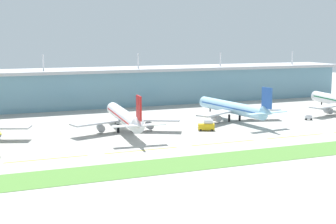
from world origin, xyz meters
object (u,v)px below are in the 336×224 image
object	(u,v)px
airliner_far_middle	(233,108)
fuel_truck	(207,126)
baggage_cart	(308,117)
airliner_near_middle	(125,117)

from	to	relation	value
airliner_far_middle	fuel_truck	size ratio (longest dim) A/B	7.77
airliner_far_middle	fuel_truck	bearing A→B (deg)	-142.61
baggage_cart	fuel_truck	xyz separation A→B (m)	(-59.82, -6.09, 1.00)
fuel_truck	airliner_near_middle	bearing A→B (deg)	161.40
airliner_near_middle	fuel_truck	size ratio (longest dim) A/B	8.15
airliner_far_middle	baggage_cart	distance (m)	38.81
airliner_near_middle	fuel_truck	bearing A→B (deg)	-18.60
airliner_near_middle	fuel_truck	distance (m)	36.48
airliner_far_middle	baggage_cart	size ratio (longest dim) A/B	14.76
airliner_far_middle	fuel_truck	world-z (taller)	airliner_far_middle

